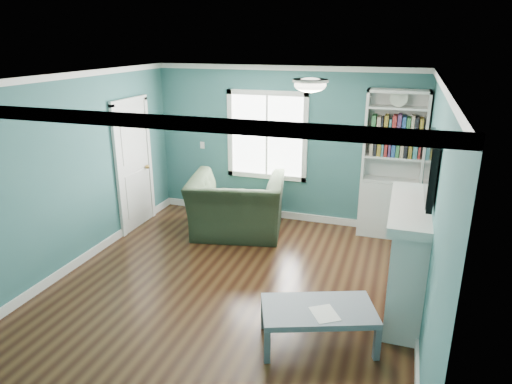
% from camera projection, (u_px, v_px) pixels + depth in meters
% --- Properties ---
extents(floor, '(5.00, 5.00, 0.00)m').
position_uv_depth(floor, '(232.00, 287.00, 5.82)').
color(floor, black).
rests_on(floor, ground).
extents(room_walls, '(5.00, 5.00, 5.00)m').
position_uv_depth(room_walls, '(229.00, 167.00, 5.31)').
color(room_walls, '#306566').
rests_on(room_walls, ground).
extents(trim, '(4.50, 5.00, 2.60)m').
position_uv_depth(trim, '(230.00, 195.00, 5.42)').
color(trim, white).
rests_on(trim, ground).
extents(window, '(1.40, 0.06, 1.50)m').
position_uv_depth(window, '(267.00, 136.00, 7.67)').
color(window, white).
rests_on(window, room_walls).
extents(bookshelf, '(0.90, 0.35, 2.31)m').
position_uv_depth(bookshelf, '(391.00, 180.00, 7.06)').
color(bookshelf, silver).
rests_on(bookshelf, ground).
extents(fireplace, '(0.44, 1.58, 1.30)m').
position_uv_depth(fireplace, '(408.00, 259.00, 5.17)').
color(fireplace, black).
rests_on(fireplace, ground).
extents(tv, '(0.06, 1.10, 0.65)m').
position_uv_depth(tv, '(431.00, 167.00, 4.79)').
color(tv, black).
rests_on(tv, fireplace).
extents(door, '(0.12, 0.98, 2.17)m').
position_uv_depth(door, '(134.00, 164.00, 7.39)').
color(door, silver).
rests_on(door, ground).
extents(ceiling_fixture, '(0.38, 0.38, 0.15)m').
position_uv_depth(ceiling_fixture, '(310.00, 84.00, 4.82)').
color(ceiling_fixture, white).
rests_on(ceiling_fixture, room_walls).
extents(light_switch, '(0.08, 0.01, 0.12)m').
position_uv_depth(light_switch, '(202.00, 145.00, 8.11)').
color(light_switch, white).
rests_on(light_switch, room_walls).
extents(recliner, '(1.61, 1.22, 1.27)m').
position_uv_depth(recliner, '(237.00, 196.00, 7.21)').
color(recliner, black).
rests_on(recliner, ground).
extents(coffee_table, '(1.29, 0.98, 0.41)m').
position_uv_depth(coffee_table, '(318.00, 312.00, 4.64)').
color(coffee_table, '#525A63').
rests_on(coffee_table, ground).
extents(paper_sheet, '(0.36, 0.38, 0.00)m').
position_uv_depth(paper_sheet, '(325.00, 314.00, 4.52)').
color(paper_sheet, white).
rests_on(paper_sheet, coffee_table).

